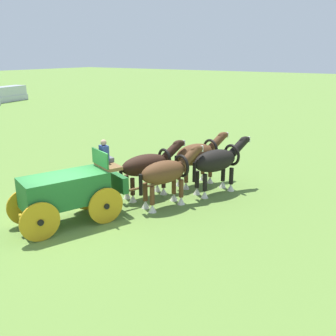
# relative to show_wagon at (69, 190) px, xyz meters

# --- Properties ---
(ground_plane) EXTENTS (220.00, 220.00, 0.00)m
(ground_plane) POSITION_rel_show_wagon_xyz_m (-0.14, 0.05, -1.19)
(ground_plane) COLOR olive
(show_wagon) EXTENTS (5.71, 2.83, 2.70)m
(show_wagon) POSITION_rel_show_wagon_xyz_m (0.00, 0.00, 0.00)
(show_wagon) COLOR #236B2D
(show_wagon) RESTS_ON ground
(draft_horse_rear_near) EXTENTS (3.05, 1.59, 2.15)m
(draft_horse_rear_near) POSITION_rel_show_wagon_xyz_m (3.62, -0.67, 0.10)
(draft_horse_rear_near) COLOR #331E14
(draft_horse_rear_near) RESTS_ON ground
(draft_horse_rear_off) EXTENTS (2.87, 1.53, 2.18)m
(draft_horse_rear_off) POSITION_rel_show_wagon_xyz_m (3.16, -1.89, 0.12)
(draft_horse_rear_off) COLOR brown
(draft_horse_rear_off) RESTS_ON ground
(draft_horse_lead_near) EXTENTS (2.94, 1.59, 2.20)m
(draft_horse_lead_near) POSITION_rel_show_wagon_xyz_m (6.04, -1.58, 0.14)
(draft_horse_lead_near) COLOR brown
(draft_horse_lead_near) RESTS_ON ground
(draft_horse_lead_off) EXTENTS (3.04, 1.61, 2.21)m
(draft_horse_lead_off) POSITION_rel_show_wagon_xyz_m (5.59, -2.80, 0.15)
(draft_horse_lead_off) COLOR black
(draft_horse_lead_off) RESTS_ON ground
(parked_vehicle_g) EXTENTS (4.93, 2.73, 1.78)m
(parked_vehicle_g) POSITION_rel_show_wagon_xyz_m (20.07, 33.03, -0.32)
(parked_vehicle_g) COLOR silver
(parked_vehicle_g) RESTS_ON ground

